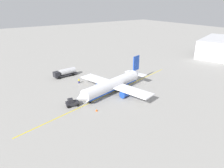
{
  "coord_description": "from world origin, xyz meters",
  "views": [
    {
      "loc": [
        35.45,
        50.7,
        27.83
      ],
      "look_at": [
        0.0,
        0.0,
        3.0
      ],
      "focal_mm": 33.55,
      "sensor_mm": 36.0,
      "label": 1
    }
  ],
  "objects": [
    {
      "name": "taxi_line_marking",
      "position": [
        0.0,
        0.0,
        0.01
      ],
      "size": [
        63.35,
        15.47,
        0.01
      ],
      "primitive_type": "cube",
      "rotation": [
        0.0,
        0.0,
        0.24
      ],
      "color": "yellow",
      "rests_on": "ground"
    },
    {
      "name": "refueling_worker",
      "position": [
        4.99,
        -13.66,
        0.82
      ],
      "size": [
        0.39,
        0.54,
        1.71
      ],
      "color": "navy",
      "rests_on": "ground"
    },
    {
      "name": "safety_cone_nose",
      "position": [
        10.41,
        7.61,
        0.33
      ],
      "size": [
        0.6,
        0.6,
        0.67
      ],
      "primitive_type": "cone",
      "color": "#F2590F",
      "rests_on": "ground"
    },
    {
      "name": "ground_plane",
      "position": [
        0.0,
        0.0,
        0.0
      ],
      "size": [
        400.0,
        400.0,
        0.0
      ],
      "primitive_type": "plane",
      "color": "#9E9B96"
    },
    {
      "name": "airplane",
      "position": [
        -0.47,
        -0.11,
        2.67
      ],
      "size": [
        30.35,
        27.74,
        9.7
      ],
      "color": "white",
      "rests_on": "ground"
    },
    {
      "name": "pushback_tug",
      "position": [
        14.51,
        1.05,
        1.01
      ],
      "size": [
        3.94,
        2.96,
        2.2
      ],
      "color": "#232328",
      "rests_on": "ground"
    },
    {
      "name": "fuel_tanker",
      "position": [
        6.1,
        -23.11,
        1.72
      ],
      "size": [
        9.83,
        3.44,
        3.15
      ],
      "color": "#2D2D33",
      "rests_on": "ground"
    },
    {
      "name": "distant_hangar",
      "position": [
        -75.43,
        -7.79,
        4.6
      ],
      "size": [
        35.09,
        25.02,
        9.22
      ],
      "color": "silver",
      "rests_on": "ground"
    }
  ]
}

